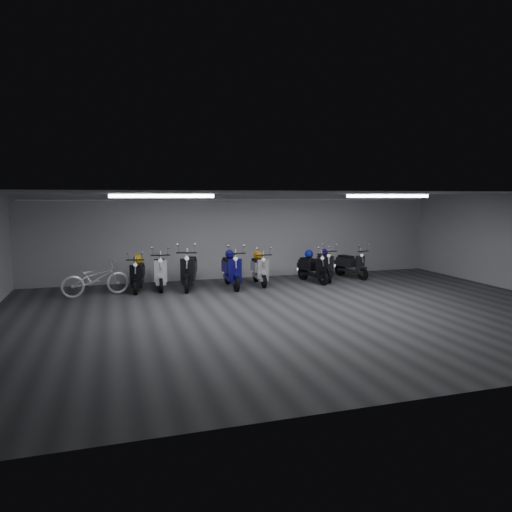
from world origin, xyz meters
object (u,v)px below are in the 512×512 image
object	(u,v)px
scooter_1	(137,270)
scooter_7	(313,264)
scooter_3	(189,265)
helmet_3	(258,255)
scooter_4	(232,265)
scooter_8	(325,261)
helmet_0	(309,254)
bicycle	(95,275)
helmet_4	(138,259)
helmet_1	(324,252)
scooter_6	(260,265)
helmet_2	(230,254)
scooter_9	(351,261)
scooter_2	(160,267)

from	to	relation	value
scooter_1	scooter_7	xyz separation A→B (m)	(5.42, -0.21, -0.00)
scooter_3	helmet_3	world-z (taller)	scooter_3
scooter_4	helmet_3	world-z (taller)	scooter_4
scooter_8	helmet_0	bearing A→B (deg)	-162.75
scooter_4	bicycle	bearing A→B (deg)	-178.57
helmet_4	helmet_3	bearing A→B (deg)	-1.52
helmet_1	scooter_8	bearing A→B (deg)	-103.58
scooter_4	scooter_6	world-z (taller)	scooter_4
scooter_4	helmet_4	distance (m)	2.75
scooter_1	helmet_4	distance (m)	0.37
scooter_4	helmet_1	distance (m)	3.36
scooter_4	helmet_2	distance (m)	0.39
scooter_9	scooter_7	bearing A→B (deg)	176.92
scooter_2	scooter_4	size ratio (longest dim) A/B	0.97
scooter_7	helmet_2	bearing A→B (deg)	163.61
scooter_3	scooter_8	distance (m)	4.50
scooter_3	helmet_2	world-z (taller)	scooter_3
scooter_9	helmet_0	xyz separation A→B (m)	(-1.63, -0.17, 0.30)
scooter_1	scooter_4	size ratio (longest dim) A/B	0.89
helmet_0	helmet_2	distance (m)	2.64
scooter_8	helmet_3	world-z (taller)	scooter_8
scooter_3	scooter_8	size ratio (longest dim) A/B	1.14
bicycle	helmet_0	distance (m)	6.54
scooter_1	bicycle	distance (m)	1.19
helmet_3	scooter_4	bearing A→B (deg)	-155.83
helmet_0	helmet_1	bearing A→B (deg)	22.10
scooter_7	scooter_8	xyz separation A→B (m)	(0.55, 0.26, 0.03)
scooter_8	helmet_2	bearing A→B (deg)	-164.67
scooter_3	helmet_1	xyz separation A→B (m)	(4.55, 0.39, 0.18)
scooter_3	helmet_0	size ratio (longest dim) A/B	7.05
scooter_2	helmet_1	xyz separation A→B (m)	(5.38, 0.15, 0.23)
scooter_1	helmet_2	world-z (taller)	scooter_1
helmet_0	helmet_4	distance (m)	5.34
scooter_1	helmet_4	bearing A→B (deg)	90.00
scooter_6	scooter_7	bearing A→B (deg)	0.49
bicycle	scooter_8	bearing A→B (deg)	-100.58
scooter_2	scooter_1	bearing A→B (deg)	-165.69
helmet_4	helmet_0	bearing A→B (deg)	-2.28
scooter_4	bicycle	world-z (taller)	scooter_4
scooter_1	scooter_8	xyz separation A→B (m)	(5.98, 0.05, 0.02)
scooter_1	helmet_3	world-z (taller)	scooter_1
scooter_3	scooter_9	size ratio (longest dim) A/B	1.21
helmet_4	scooter_7	bearing A→B (deg)	-4.60
helmet_4	scooter_4	bearing A→B (deg)	-11.12
scooter_8	helmet_2	distance (m)	3.26
helmet_4	scooter_9	bearing A→B (deg)	-0.37
scooter_2	scooter_6	bearing A→B (deg)	-0.93
scooter_7	helmet_1	bearing A→B (deg)	25.76
scooter_3	bicycle	distance (m)	2.64
scooter_9	helmet_1	size ratio (longest dim) A/B	6.82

